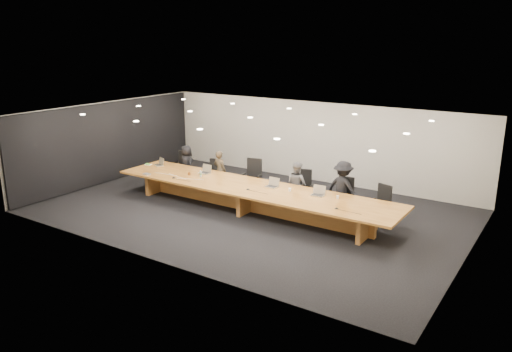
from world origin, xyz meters
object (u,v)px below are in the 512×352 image
at_px(chair_mid_right, 302,188).
at_px(av_box, 147,174).
at_px(chair_left, 214,174).
at_px(mic_right, 336,208).
at_px(chair_far_left, 178,166).
at_px(chair_mid_left, 252,177).
at_px(laptop_b, 204,169).
at_px(mic_left, 174,177).
at_px(conference_table, 250,194).
at_px(person_a, 187,164).
at_px(laptop_d, 272,182).
at_px(water_bottle, 201,174).
at_px(paper_cup_near, 290,190).
at_px(chair_far_right, 379,204).
at_px(laptop_a, 158,162).
at_px(mic_center, 248,189).
at_px(person_d, 343,188).
at_px(laptop_e, 318,191).
at_px(person_c, 297,184).
at_px(paper_cup_far, 338,197).
at_px(person_b, 220,171).
at_px(chair_right, 343,196).
at_px(amber_mug, 189,174).

bearing_deg(chair_mid_right, av_box, -171.58).
height_order(chair_left, mic_right, chair_left).
relative_size(chair_far_left, chair_mid_left, 0.89).
distance_m(laptop_b, mic_left, 1.06).
relative_size(conference_table, person_a, 6.64).
xyz_separation_m(chair_far_left, laptop_d, (4.49, -0.97, 0.35)).
bearing_deg(laptop_d, mic_right, -14.11).
xyz_separation_m(chair_far_left, water_bottle, (2.09, -1.26, 0.31)).
xyz_separation_m(chair_mid_left, paper_cup_near, (2.01, -1.06, 0.20)).
bearing_deg(mic_right, chair_far_right, 70.65).
distance_m(laptop_a, mic_right, 6.94).
bearing_deg(mic_center, chair_far_right, 23.67).
bearing_deg(person_d, laptop_e, 80.76).
xyz_separation_m(person_c, paper_cup_far, (1.69, -0.81, 0.11)).
distance_m(paper_cup_far, av_box, 6.17).
bearing_deg(person_c, chair_mid_right, -106.48).
xyz_separation_m(person_b, paper_cup_near, (3.20, -0.95, 0.12)).
bearing_deg(mic_right, chair_mid_right, 137.73).
relative_size(laptop_b, water_bottle, 1.82).
xyz_separation_m(person_b, laptop_b, (-0.03, -0.76, 0.22)).
distance_m(chair_mid_right, person_c, 0.23).
distance_m(chair_mid_right, mic_center, 1.85).
bearing_deg(mic_right, person_a, 165.94).
height_order(chair_right, mic_right, chair_right).
relative_size(conference_table, av_box, 39.47).
xyz_separation_m(chair_left, laptop_d, (2.85, -0.93, 0.38)).
height_order(person_c, mic_right, person_c).
distance_m(chair_mid_right, av_box, 4.94).
relative_size(chair_far_right, person_a, 0.79).
bearing_deg(person_d, person_c, 13.57).
distance_m(chair_left, amber_mug, 1.29).
relative_size(chair_mid_left, chair_right, 1.09).
bearing_deg(mic_left, laptop_b, 64.27).
bearing_deg(paper_cup_far, laptop_d, -178.63).
bearing_deg(chair_far_left, paper_cup_near, 1.70).
bearing_deg(chair_left, laptop_b, -90.66).
distance_m(paper_cup_far, mic_left, 5.17).
relative_size(person_d, water_bottle, 8.07).
bearing_deg(chair_right, av_box, -164.72).
height_order(chair_mid_left, amber_mug, chair_mid_left).
relative_size(conference_table, laptop_e, 25.48).
distance_m(person_d, mic_right, 1.74).
bearing_deg(mic_center, person_a, 157.60).
relative_size(person_d, laptop_d, 4.51).
relative_size(conference_table, laptop_d, 25.83).
relative_size(chair_far_left, laptop_e, 3.03).
xyz_separation_m(chair_left, water_bottle, (0.44, -1.22, 0.34)).
xyz_separation_m(laptop_b, water_bottle, (0.18, -0.40, -0.04)).
xyz_separation_m(person_b, person_c, (2.91, -0.02, 0.01)).
relative_size(laptop_b, mic_center, 3.26).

